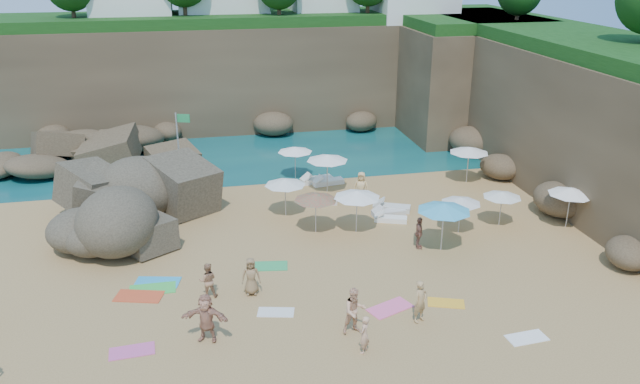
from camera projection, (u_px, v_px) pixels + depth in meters
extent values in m
plane|color=tan|center=(291.00, 258.00, 29.22)|extent=(120.00, 120.00, 0.00)
plane|color=#0C4751|center=(238.00, 108.00, 56.56)|extent=(120.00, 120.00, 0.00)
cube|color=brown|center=(265.00, 73.00, 50.92)|extent=(44.00, 8.00, 8.00)
cube|color=brown|center=(571.00, 113.00, 38.68)|extent=(8.00, 30.00, 8.00)
cube|color=brown|center=(461.00, 78.00, 49.23)|extent=(10.00, 12.00, 8.00)
cylinder|color=white|center=(20.00, 83.00, 52.03)|extent=(0.10, 0.10, 6.00)
cylinder|color=white|center=(39.00, 83.00, 52.31)|extent=(0.10, 0.10, 6.00)
cylinder|color=white|center=(58.00, 82.00, 52.60)|extent=(0.10, 0.10, 6.00)
cylinder|color=silver|center=(179.00, 149.00, 37.72)|extent=(0.09, 0.09, 4.45)
cube|color=#238C4A|center=(183.00, 118.00, 37.12)|extent=(0.75, 0.31, 0.50)
cylinder|color=silver|center=(285.00, 198.00, 33.51)|extent=(0.06, 0.06, 1.98)
cone|color=silver|center=(285.00, 182.00, 33.17)|extent=(2.22, 2.22, 0.34)
cylinder|color=silver|center=(295.00, 163.00, 39.02)|extent=(0.06, 0.06, 1.94)
cone|color=white|center=(295.00, 149.00, 38.68)|extent=(2.17, 2.17, 0.33)
cylinder|color=silver|center=(327.00, 174.00, 36.79)|extent=(0.06, 0.06, 2.18)
cone|color=white|center=(327.00, 157.00, 36.41)|extent=(2.45, 2.45, 0.37)
cylinder|color=silver|center=(468.00, 166.00, 38.31)|extent=(0.06, 0.06, 2.14)
cone|color=silver|center=(469.00, 150.00, 37.94)|extent=(2.40, 2.40, 0.37)
cylinder|color=silver|center=(570.00, 185.00, 35.64)|extent=(0.05, 0.05, 1.78)
cone|color=white|center=(573.00, 171.00, 35.34)|extent=(1.99, 1.99, 0.30)
cylinder|color=silver|center=(357.00, 213.00, 31.52)|extent=(0.06, 0.06, 2.12)
cone|color=white|center=(357.00, 194.00, 31.15)|extent=(2.38, 2.38, 0.36)
cylinder|color=silver|center=(316.00, 214.00, 31.49)|extent=(0.06, 0.06, 1.99)
cone|color=red|center=(316.00, 197.00, 31.15)|extent=(2.23, 2.23, 0.34)
cylinder|color=silver|center=(501.00, 209.00, 32.36)|extent=(0.05, 0.05, 1.76)
cone|color=silver|center=(502.00, 194.00, 32.05)|extent=(1.98, 1.98, 0.30)
cylinder|color=silver|center=(460.00, 216.00, 31.51)|extent=(0.05, 0.05, 1.81)
cone|color=silver|center=(461.00, 200.00, 31.19)|extent=(2.03, 2.03, 0.31)
cylinder|color=silver|center=(442.00, 228.00, 29.58)|extent=(0.07, 0.07, 2.28)
cone|color=#3CA7CD|center=(444.00, 207.00, 29.18)|extent=(2.56, 2.56, 0.39)
cylinder|color=silver|center=(568.00, 209.00, 32.08)|extent=(0.06, 0.06, 2.05)
cone|color=white|center=(571.00, 191.00, 31.72)|extent=(2.30, 2.30, 0.35)
cube|color=white|center=(317.00, 180.00, 38.59)|extent=(2.11, 1.09, 0.31)
cube|color=silver|center=(322.00, 201.00, 35.40)|extent=(1.87, 1.03, 0.28)
cube|color=white|center=(328.00, 182.00, 38.25)|extent=(2.01, 0.95, 0.30)
cube|color=white|center=(391.00, 219.00, 33.06)|extent=(1.80, 1.13, 0.27)
cube|color=silver|center=(392.00, 208.00, 34.41)|extent=(2.14, 1.46, 0.32)
cube|color=silver|center=(389.00, 213.00, 33.82)|extent=(1.85, 0.68, 0.28)
cube|color=#D85496|center=(132.00, 351.00, 22.41)|extent=(1.65, 0.91, 0.03)
cube|color=green|center=(152.00, 289.00, 26.50)|extent=(1.94, 0.98, 0.03)
cube|color=silver|center=(276.00, 312.00, 24.81)|extent=(1.57, 1.04, 0.03)
cube|color=#D64925|center=(139.00, 296.00, 25.95)|extent=(2.14, 1.48, 0.03)
cube|color=#29A0DB|center=(157.00, 282.00, 27.03)|extent=(2.08, 1.37, 0.03)
cube|color=pink|center=(390.00, 308.00, 25.10)|extent=(2.02, 1.53, 0.03)
cube|color=yellow|center=(446.00, 303.00, 25.46)|extent=(1.64, 1.20, 0.03)
cube|color=green|center=(268.00, 266.00, 28.41)|extent=(1.93, 1.16, 0.03)
cube|color=white|center=(527.00, 338.00, 23.18)|extent=(1.56, 0.86, 0.03)
imported|color=#A77653|center=(208.00, 280.00, 25.68)|extent=(0.77, 0.61, 1.53)
imported|color=tan|center=(212.00, 177.00, 37.31)|extent=(1.07, 0.90, 1.56)
imported|color=#8D5746|center=(419.00, 233.00, 29.87)|extent=(0.63, 1.01, 1.60)
imported|color=#DFB675|center=(361.00, 187.00, 35.22)|extent=(1.02, 0.82, 1.84)
imported|color=tan|center=(164.00, 199.00, 34.00)|extent=(1.43, 0.48, 1.53)
imported|color=tan|center=(364.00, 335.00, 22.13)|extent=(0.60, 0.64, 1.47)
imported|color=olive|center=(252.00, 289.00, 26.07)|extent=(0.92, 1.68, 0.43)
imported|color=tan|center=(207.00, 335.00, 22.96)|extent=(2.30, 2.38, 0.50)
imported|color=tan|center=(419.00, 317.00, 24.16)|extent=(1.38, 1.80, 0.41)
imported|color=#E1A780|center=(354.00, 325.00, 23.40)|extent=(1.12, 1.93, 0.70)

